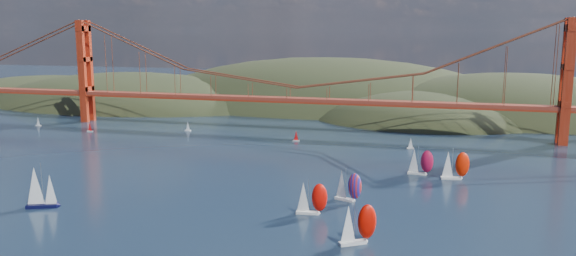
# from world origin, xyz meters

# --- Properties ---
(headlands) EXTENTS (725.00, 225.00, 96.00)m
(headlands) POSITION_xyz_m (44.95, 278.29, -12.46)
(headlands) COLOR black
(headlands) RESTS_ON ground
(bridge) EXTENTS (552.00, 12.00, 55.00)m
(bridge) POSITION_xyz_m (-1.75, 180.00, 32.23)
(bridge) COLOR maroon
(bridge) RESTS_ON ground
(sloop_navy) EXTENTS (9.01, 6.88, 13.15)m
(sloop_navy) POSITION_xyz_m (-39.80, 42.20, 5.80)
(sloop_navy) COLOR black
(sloop_navy) RESTS_ON ground
(racer_0) EXTENTS (8.70, 4.08, 9.82)m
(racer_0) POSITION_xyz_m (35.22, 57.12, 4.64)
(racer_0) COLOR silver
(racer_0) RESTS_ON ground
(racer_1) EXTENTS (9.29, 7.66, 10.66)m
(racer_1) POSITION_xyz_m (50.60, 38.81, 5.04)
(racer_1) COLOR white
(racer_1) RESTS_ON ground
(racer_3) EXTENTS (9.44, 4.80, 10.60)m
(racer_3) POSITION_xyz_m (73.52, 105.59, 5.01)
(racer_3) COLOR silver
(racer_3) RESTS_ON ground
(racer_5) EXTENTS (8.75, 3.72, 9.95)m
(racer_5) POSITION_xyz_m (62.04, 108.84, 4.70)
(racer_5) COLOR silver
(racer_5) RESTS_ON ground
(racer_rwb) EXTENTS (8.83, 5.73, 9.87)m
(racer_rwb) POSITION_xyz_m (42.88, 71.71, 4.66)
(racer_rwb) COLOR white
(racer_rwb) RESTS_ON ground
(distant_boat_1) EXTENTS (3.00, 2.00, 4.70)m
(distant_boat_1) POSITION_xyz_m (-135.81, 158.96, 2.41)
(distant_boat_1) COLOR silver
(distant_boat_1) RESTS_ON ground
(distant_boat_2) EXTENTS (3.00, 2.00, 4.70)m
(distant_boat_2) POSITION_xyz_m (-99.31, 151.38, 2.41)
(distant_boat_2) COLOR silver
(distant_boat_2) RESTS_ON ground
(distant_boat_3) EXTENTS (3.00, 2.00, 4.70)m
(distant_boat_3) POSITION_xyz_m (-53.39, 166.25, 2.41)
(distant_boat_3) COLOR silver
(distant_boat_3) RESTS_ON ground
(distant_boat_8) EXTENTS (3.00, 2.00, 4.70)m
(distant_boat_8) POSITION_xyz_m (56.42, 151.93, 2.41)
(distant_boat_8) COLOR silver
(distant_boat_8) RESTS_ON ground
(distant_boat_9) EXTENTS (3.00, 2.00, 4.70)m
(distant_boat_9) POSITION_xyz_m (5.38, 155.33, 2.41)
(distant_boat_9) COLOR silver
(distant_boat_9) RESTS_ON ground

